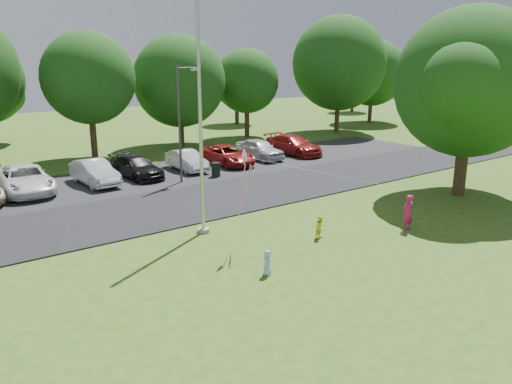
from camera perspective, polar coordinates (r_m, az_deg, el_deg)
ground at (r=18.94m, az=11.22°, el=-6.44°), size 120.00×120.00×0.00m
park_road at (r=25.46m, az=-3.94°, el=-0.57°), size 60.00×6.00×0.06m
parking_strip at (r=30.96m, az=-10.53°, el=2.00°), size 42.00×7.00×0.06m
flagpole at (r=19.48m, az=-6.35°, el=7.04°), size 0.50×0.50×10.00m
street_lamp at (r=28.28m, az=-8.46°, el=8.88°), size 1.76×0.82×6.53m
trash_can at (r=29.79m, az=-4.61°, el=2.52°), size 0.56×0.56×0.89m
big_tree at (r=27.05m, az=23.26°, el=11.11°), size 8.26×7.36×9.40m
tree_row at (r=38.85m, az=-14.73°, el=12.79°), size 64.35×11.94×10.88m
horizon_trees at (r=48.77m, az=-16.34°, el=11.35°), size 77.46×7.20×7.02m
parked_cars at (r=30.67m, az=-11.59°, el=3.16°), size 23.42×5.54×1.43m
woman at (r=21.34m, az=16.96°, el=-2.25°), size 0.55×0.37×1.49m
child_yellow at (r=19.70m, az=7.39°, el=-4.01°), size 0.48×0.39×0.91m
child_blue at (r=16.32m, az=1.29°, el=-8.07°), size 0.48×0.49×0.86m
kite at (r=17.75m, az=-0.70°, el=2.57°), size 6.87×2.46×2.47m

